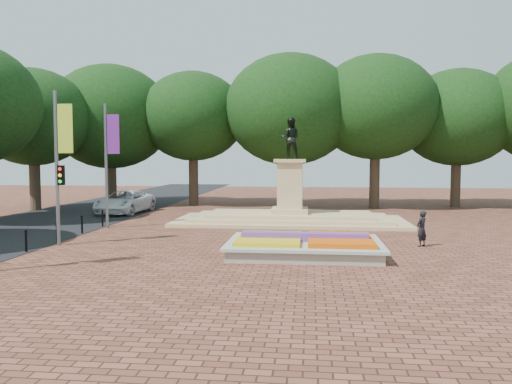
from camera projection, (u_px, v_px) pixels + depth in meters
The scene contains 9 objects.
ground at pixel (283, 245), 22.70m from camera, with size 90.00×90.00×0.00m, color brown.
asphalt_street at pixel (32, 225), 29.27m from camera, with size 9.00×90.00×0.02m, color black.
flower_bed at pixel (305, 245), 20.58m from camera, with size 6.30×4.30×0.91m.
monument at pixel (290, 208), 30.57m from camera, with size 14.00×6.00×6.40m.
tree_row_back at pixel (325, 124), 39.83m from camera, with size 44.80×8.80×10.43m.
banner_poles at pixel (56, 160), 22.22m from camera, with size 0.88×11.17×7.00m.
bollard_row at pixel (42, 235), 22.33m from camera, with size 0.12×13.12×0.98m.
van at pixel (125, 202), 35.77m from camera, with size 2.67×5.79×1.61m, color white.
pedestrian at pixel (422, 229), 22.37m from camera, with size 0.59×0.39×1.62m, color black.
Camera 1 is at (1.22, -22.47, 4.01)m, focal length 35.00 mm.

